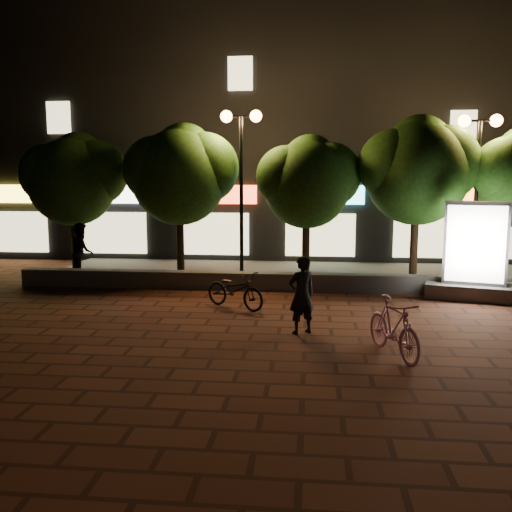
# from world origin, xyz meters

# --- Properties ---
(ground) EXTENTS (80.00, 80.00, 0.00)m
(ground) POSITION_xyz_m (0.00, 0.00, 0.00)
(ground) COLOR #562B1B
(ground) RESTS_ON ground
(retaining_wall) EXTENTS (16.00, 0.45, 0.50)m
(retaining_wall) POSITION_xyz_m (0.00, 4.00, 0.25)
(retaining_wall) COLOR #625F5B
(retaining_wall) RESTS_ON ground
(sidewalk) EXTENTS (16.00, 5.00, 0.08)m
(sidewalk) POSITION_xyz_m (0.00, 6.50, 0.04)
(sidewalk) COLOR #625F5B
(sidewalk) RESTS_ON ground
(building_block) EXTENTS (28.00, 8.12, 11.30)m
(building_block) POSITION_xyz_m (-0.01, 12.99, 5.00)
(building_block) COLOR black
(building_block) RESTS_ON ground
(tree_far_left) EXTENTS (3.36, 2.80, 4.63)m
(tree_far_left) POSITION_xyz_m (-6.95, 5.46, 3.29)
(tree_far_left) COLOR #2F2012
(tree_far_left) RESTS_ON sidewalk
(tree_left) EXTENTS (3.60, 3.00, 4.89)m
(tree_left) POSITION_xyz_m (-3.45, 5.46, 3.44)
(tree_left) COLOR #2F2012
(tree_left) RESTS_ON sidewalk
(tree_mid) EXTENTS (3.24, 2.70, 4.50)m
(tree_mid) POSITION_xyz_m (0.55, 5.46, 3.22)
(tree_mid) COLOR #2F2012
(tree_mid) RESTS_ON sidewalk
(tree_right) EXTENTS (3.72, 3.10, 5.07)m
(tree_right) POSITION_xyz_m (3.86, 5.46, 3.57)
(tree_right) COLOR #2F2012
(tree_right) RESTS_ON sidewalk
(street_lamp_left) EXTENTS (1.26, 0.36, 5.18)m
(street_lamp_left) POSITION_xyz_m (-1.50, 5.20, 4.03)
(street_lamp_left) COLOR black
(street_lamp_left) RESTS_ON sidewalk
(street_lamp_right) EXTENTS (1.26, 0.36, 4.98)m
(street_lamp_right) POSITION_xyz_m (5.50, 5.20, 3.89)
(street_lamp_right) COLOR black
(street_lamp_right) RESTS_ON sidewalk
(ad_kiosk) EXTENTS (2.66, 1.82, 2.63)m
(ad_kiosk) POSITION_xyz_m (5.04, 3.40, 1.06)
(ad_kiosk) COLOR #625F5B
(ad_kiosk) RESTS_ON ground
(scooter_pink) EXTENTS (1.13, 1.89, 1.09)m
(scooter_pink) POSITION_xyz_m (2.18, -1.76, 0.55)
(scooter_pink) COLOR #DD8CC1
(scooter_pink) RESTS_ON ground
(rider) EXTENTS (0.72, 0.65, 1.65)m
(rider) POSITION_xyz_m (0.48, -0.41, 0.83)
(rider) COLOR black
(rider) RESTS_ON ground
(scooter_parked) EXTENTS (1.85, 1.50, 0.94)m
(scooter_parked) POSITION_xyz_m (-1.22, 1.66, 0.47)
(scooter_parked) COLOR black
(scooter_parked) RESTS_ON ground
(pedestrian) EXTENTS (0.99, 1.07, 1.77)m
(pedestrian) POSITION_xyz_m (-6.51, 4.75, 0.97)
(pedestrian) COLOR black
(pedestrian) RESTS_ON sidewalk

